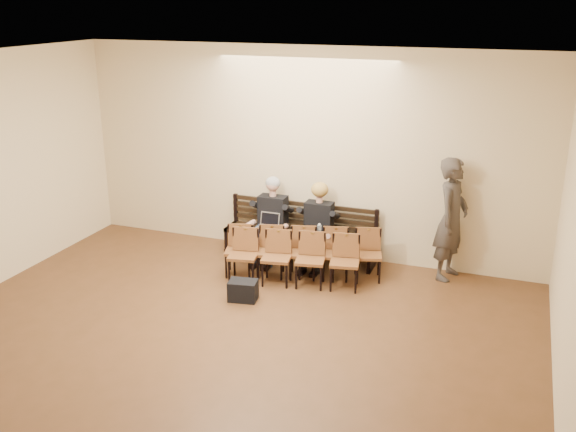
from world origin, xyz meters
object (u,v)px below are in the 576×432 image
object	(u,v)px
seated_man	(271,219)
chair_row_back	(293,259)
bag	(243,290)
passerby	(452,210)
laptop	(267,230)
bench	(299,246)
water_bottle	(319,238)
seated_woman	(317,227)
chair_row_front	(303,253)

from	to	relation	value
seated_man	chair_row_back	bearing A→B (deg)	-50.98
bag	chair_row_back	world-z (taller)	chair_row_back
bag	passerby	size ratio (longest dim) A/B	0.18
laptop	passerby	world-z (taller)	passerby
bench	chair_row_back	world-z (taller)	chair_row_back
seated_man	chair_row_back	world-z (taller)	seated_man
laptop	passerby	distance (m)	2.98
bench	bag	distance (m)	1.80
water_bottle	chair_row_back	distance (m)	0.69
seated_woman	passerby	world-z (taller)	passerby
seated_woman	passerby	distance (m)	2.16
seated_man	chair_row_front	xyz separation A→B (m)	(0.77, -0.58, -0.30)
bench	passerby	xyz separation A→B (m)	(2.45, 0.10, 0.89)
laptop	chair_row_front	bearing A→B (deg)	-20.66
chair_row_back	passerby	bearing A→B (deg)	16.35
laptop	chair_row_back	world-z (taller)	chair_row_back
water_bottle	chair_row_back	xyz separation A→B (m)	(-0.21, -0.64, -0.15)
seated_man	passerby	size ratio (longest dim) A/B	0.63
chair_row_front	chair_row_back	distance (m)	0.32
passerby	water_bottle	bearing A→B (deg)	117.17
bag	chair_row_front	xyz separation A→B (m)	(0.55, 1.08, 0.25)
water_bottle	laptop	bearing A→B (deg)	177.41
seated_man	seated_woman	size ratio (longest dim) A/B	1.07
bag	chair_row_back	xyz separation A→B (m)	(0.50, 0.77, 0.26)
laptop	chair_row_front	size ratio (longest dim) A/B	0.14
passerby	bench	bearing A→B (deg)	106.03
water_bottle	seated_woman	bearing A→B (deg)	114.77
laptop	seated_man	bearing A→B (deg)	98.90
seated_woman	laptop	world-z (taller)	seated_woman
passerby	chair_row_front	bearing A→B (deg)	124.04
water_bottle	chair_row_back	bearing A→B (deg)	-108.35
bench	bag	world-z (taller)	bench
bench	chair_row_front	size ratio (longest dim) A/B	1.06
bench	passerby	bearing A→B (deg)	2.34
seated_woman	bag	world-z (taller)	seated_woman
bench	water_bottle	bearing A→B (deg)	-38.66
passerby	chair_row_front	distance (m)	2.40
chair_row_front	passerby	bearing A→B (deg)	4.84
laptop	chair_row_back	xyz separation A→B (m)	(0.71, -0.68, -0.16)
passerby	chair_row_back	xyz separation A→B (m)	(-2.19, -1.11, -0.70)
bag	passerby	xyz separation A→B (m)	(2.70, 1.88, 0.96)
seated_man	water_bottle	size ratio (longest dim) A/B	6.33
water_bottle	chair_row_back	size ratio (longest dim) A/B	0.11
water_bottle	bag	world-z (taller)	water_bottle
seated_man	bag	xyz separation A→B (m)	(0.22, -1.66, -0.55)
seated_man	bag	bearing A→B (deg)	-82.43
water_bottle	bag	bearing A→B (deg)	-116.90
seated_woman	laptop	distance (m)	0.83
bench	laptop	distance (m)	0.66
seated_woman	passerby	bearing A→B (deg)	5.98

